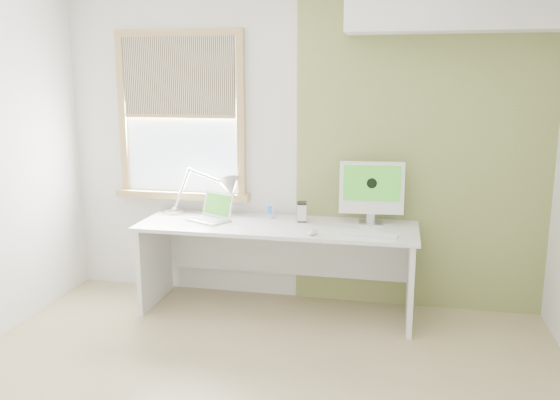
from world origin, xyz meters
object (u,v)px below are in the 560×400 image
(desk_lamp, at_px, (219,190))
(laptop, at_px, (212,213))
(imac, at_px, (372,189))
(desk, at_px, (278,246))
(external_drive, at_px, (302,212))

(desk_lamp, height_order, laptop, desk_lamp)
(laptop, height_order, imac, imac)
(desk_lamp, bearing_deg, desk, -19.42)
(laptop, bearing_deg, imac, 6.71)
(external_drive, height_order, imac, imac)
(laptop, bearing_deg, desk, 2.55)
(desk, bearing_deg, imac, 9.80)
(desk, bearing_deg, external_drive, 27.85)
(external_drive, bearing_deg, imac, 3.50)
(external_drive, bearing_deg, desk, -152.15)
(desk, height_order, external_drive, external_drive)
(laptop, bearing_deg, external_drive, 9.15)
(desk_lamp, distance_m, external_drive, 0.74)
(imac, bearing_deg, desk, -170.20)
(laptop, distance_m, imac, 1.30)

